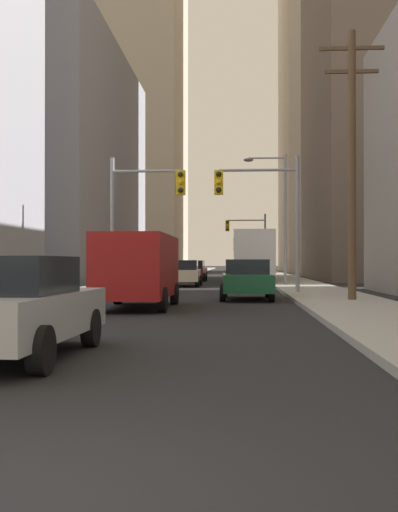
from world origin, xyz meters
name	(u,v)px	position (x,y,z in m)	size (l,w,h in m)	color
sidewalk_left	(162,277)	(-5.04, 50.00, 0.07)	(3.22, 160.00, 0.15)	#9E9E99
sidewalk_right	(280,278)	(5.04, 50.00, 0.07)	(3.22, 160.00, 0.15)	#9E9E99
city_bus	(253,254)	(2.46, 39.83, 1.93)	(2.67, 11.51, 3.40)	silver
cargo_van_red	(138,267)	(-1.61, 15.87, 1.29)	(2.16, 5.22, 2.26)	maroon
sedan_silver	(12,307)	(-1.86, 5.71, 0.77)	(1.95, 4.25, 1.52)	#B7BABF
sedan_green	(247,279)	(1.80, 20.33, 0.77)	(1.95, 4.25, 1.52)	#195938
sedan_beige	(184,273)	(-1.67, 32.72, 0.77)	(1.95, 4.25, 1.52)	#C6B793
sedan_maroon	(193,271)	(-1.84, 42.37, 0.77)	(1.95, 4.25, 1.52)	maroon
traffic_signal_near_left	(144,203)	(-2.65, 23.73, 4.02)	(3.30, 0.44, 6.00)	gray
traffic_signal_near_right	(261,201)	(2.48, 23.73, 4.04)	(3.67, 0.44, 6.00)	gray
traffic_signal_far_right	(248,234)	(2.38, 56.69, 4.05)	(3.88, 0.44, 6.00)	gray
utility_pole_right	(352,159)	(5.36, 18.25, 4.94)	(2.20, 0.28, 9.34)	brown
street_lamp_right	(278,207)	(3.75, 32.12, 4.54)	(2.43, 0.32, 7.50)	gray
building_left_mid_office	(21,165)	(-16.04, 46.15, 9.26)	(16.26, 26.23, 18.51)	#93939E
building_left_far_tower	(104,59)	(-19.16, 91.37, 32.56)	(24.08, 23.28, 65.13)	#B7A893
building_right_far_highrise	(357,77)	(18.30, 86.44, 27.67)	(20.96, 21.69, 55.34)	#B7A893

